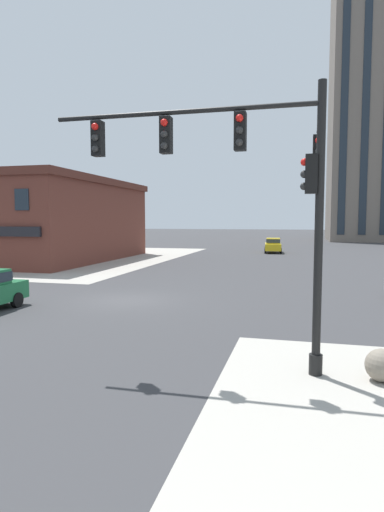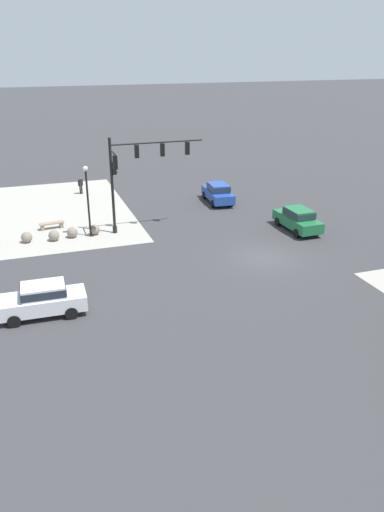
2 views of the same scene
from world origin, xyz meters
TOP-DOWN VIEW (x-y plane):
  - ground_plane at (0.00, 0.00)m, footprint 320.00×320.00m
  - sidewalk_corner_slab at (16.00, -14.50)m, footprint 20.00×19.00m
  - traffic_signal_main at (6.71, -7.62)m, footprint 6.88×2.09m
  - bollard_sphere_curb_a at (9.67, -7.88)m, footprint 0.76×0.76m
  - bollard_sphere_curb_b at (11.26, -7.80)m, footprint 0.76×0.76m
  - bollard_sphere_curb_c at (12.56, -7.56)m, footprint 0.76×0.76m
  - bollard_sphere_curb_d at (14.38, -7.82)m, footprint 0.76×0.76m
  - bench_near_signal at (12.51, -10.20)m, footprint 1.84×0.68m
  - pedestrian_at_curb at (9.16, -19.30)m, footprint 0.49×0.34m
  - street_lamp_corner_near at (10.00, -7.66)m, footprint 0.36×0.36m
  - car_main_northbound_far at (-1.77, -12.61)m, footprint 2.16×4.53m
  - car_main_southbound_near at (13.95, 3.20)m, footprint 4.45×1.98m
  - car_main_southbound_far at (-4.67, -3.96)m, footprint 1.96×4.44m

SIDE VIEW (x-z plane):
  - ground_plane at x=0.00m, z-range 0.00..0.00m
  - sidewalk_corner_slab at x=16.00m, z-range -0.01..0.01m
  - bench_near_signal at x=12.51m, z-range 0.08..0.57m
  - bollard_sphere_curb_a at x=9.67m, z-range 0.00..0.76m
  - bollard_sphere_curb_b at x=11.26m, z-range 0.00..0.76m
  - bollard_sphere_curb_c at x=12.56m, z-range 0.00..0.76m
  - bollard_sphere_curb_d at x=14.38m, z-range 0.00..0.76m
  - pedestrian_at_curb at x=9.16m, z-range 0.10..1.66m
  - car_main_northbound_far at x=-1.77m, z-range 0.08..1.76m
  - car_main_southbound_near at x=13.95m, z-range 0.08..1.76m
  - car_main_southbound_far at x=-4.67m, z-range 0.08..1.76m
  - street_lamp_corner_near at x=10.00m, z-range 0.67..5.76m
  - traffic_signal_main at x=6.71m, z-range 1.25..8.13m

